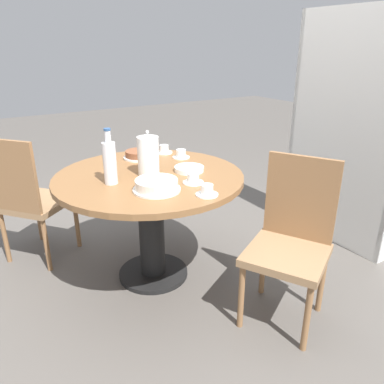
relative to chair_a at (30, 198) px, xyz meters
The scene contains 14 objects.
ground_plane 1.03m from the chair_a, 43.95° to the left, with size 14.00×14.00×0.00m, color #56514C.
dining_table 0.91m from the chair_a, 43.95° to the left, with size 1.19×1.19×0.74m.
chair_a is the anchor object (origin of this frame).
chair_b 1.80m from the chair_a, 38.43° to the left, with size 0.57×0.57×0.94m.
bookshelf 2.41m from the chair_a, 66.94° to the left, with size 0.96×0.28×1.75m.
coffee_pot 0.98m from the chair_a, 43.91° to the left, with size 0.13×0.13×0.28m.
water_bottle 0.86m from the chair_a, 28.67° to the left, with size 0.08×0.08×0.33m.
cake_main 1.11m from the chair_a, 30.47° to the left, with size 0.27×0.27×0.06m.
cake_second 0.83m from the chair_a, 68.38° to the left, with size 0.23×0.23×0.05m.
cup_a 1.11m from the chair_a, 65.84° to the left, with size 0.12×0.12×0.06m.
cup_b 1.38m from the chair_a, 33.27° to the left, with size 0.12×0.12×0.06m.
cup_c 1.02m from the chair_a, 74.26° to the left, with size 0.12×0.12×0.06m.
cup_d 1.25m from the chair_a, 39.95° to the left, with size 0.12×0.12×0.06m.
plate_stack 1.17m from the chair_a, 50.31° to the left, with size 0.19×0.19×0.03m.
Camera 1 is at (2.02, -0.95, 1.50)m, focal length 35.00 mm.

